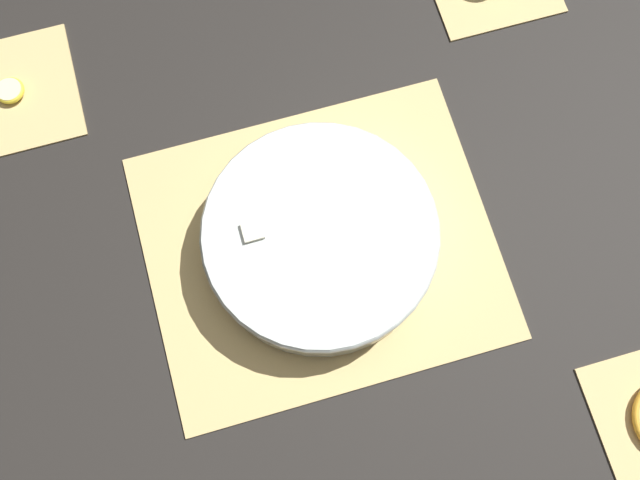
{
  "coord_description": "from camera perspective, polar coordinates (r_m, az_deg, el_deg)",
  "views": [
    {
      "loc": [
        -0.07,
        -0.23,
        0.86
      ],
      "look_at": [
        0.0,
        0.0,
        0.03
      ],
      "focal_mm": 42.0,
      "sensor_mm": 36.0,
      "label": 1
    }
  ],
  "objects": [
    {
      "name": "coaster_mat_far_left",
      "position": [
        1.04,
        -22.42,
        10.29
      ],
      "size": [
        0.16,
        0.16,
        0.01
      ],
      "color": "#D6B775",
      "rests_on": "ground_plane"
    },
    {
      "name": "ground_plane",
      "position": [
        0.89,
        -0.0,
        -0.53
      ],
      "size": [
        6.0,
        6.0,
        0.0
      ],
      "primitive_type": "plane",
      "color": "black"
    },
    {
      "name": "bamboo_mat_center",
      "position": [
        0.89,
        -0.0,
        -0.47
      ],
      "size": [
        0.41,
        0.35,
        0.01
      ],
      "color": "#D6B775",
      "rests_on": "ground_plane"
    },
    {
      "name": "banana_coin_single",
      "position": [
        1.03,
        -22.57,
        10.47
      ],
      "size": [
        0.04,
        0.04,
        0.01
      ],
      "color": "beige",
      "rests_on": "coaster_mat_far_left"
    },
    {
      "name": "fruit_salad_bowl",
      "position": [
        0.86,
        0.01,
        0.2
      ],
      "size": [
        0.27,
        0.27,
        0.06
      ],
      "color": "silver",
      "rests_on": "bamboo_mat_center"
    }
  ]
}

